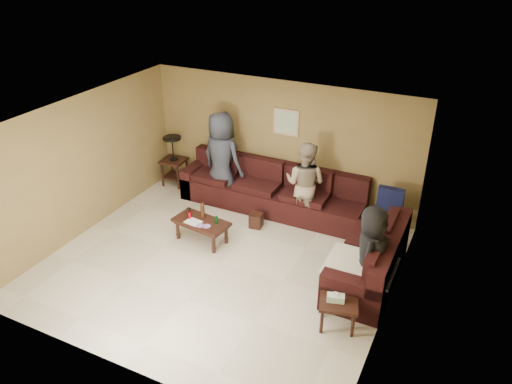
# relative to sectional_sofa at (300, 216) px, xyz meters

# --- Properties ---
(room) EXTENTS (5.60, 5.50, 2.50)m
(room) POSITION_rel_sectional_sofa_xyz_m (-0.81, -1.52, 1.34)
(room) COLOR beige
(room) RESTS_ON ground
(sectional_sofa) EXTENTS (4.65, 2.90, 0.97)m
(sectional_sofa) POSITION_rel_sectional_sofa_xyz_m (0.00, 0.00, 0.00)
(sectional_sofa) COLOR black
(sectional_sofa) RESTS_ON ground
(coffee_table) EXTENTS (1.05, 0.63, 0.70)m
(coffee_table) POSITION_rel_sectional_sofa_xyz_m (-1.45, -1.07, 0.03)
(coffee_table) COLOR black
(coffee_table) RESTS_ON ground
(end_table_left) EXTENTS (0.51, 0.51, 1.10)m
(end_table_left) POSITION_rel_sectional_sofa_xyz_m (-3.15, 0.62, 0.25)
(end_table_left) COLOR black
(end_table_left) RESTS_ON ground
(side_table_right) EXTENTS (0.63, 0.56, 0.58)m
(side_table_right) POSITION_rel_sectional_sofa_xyz_m (1.39, -2.12, 0.06)
(side_table_right) COLOR black
(side_table_right) RESTS_ON ground
(waste_bin) EXTENTS (0.25, 0.25, 0.27)m
(waste_bin) POSITION_rel_sectional_sofa_xyz_m (-0.78, -0.21, -0.19)
(waste_bin) COLOR black
(waste_bin) RESTS_ON ground
(wall_art) EXTENTS (0.52, 0.04, 0.52)m
(wall_art) POSITION_rel_sectional_sofa_xyz_m (-0.71, 0.96, 1.37)
(wall_art) COLOR tan
(wall_art) RESTS_ON ground
(person_left) EXTENTS (1.02, 0.77, 1.88)m
(person_left) POSITION_rel_sectional_sofa_xyz_m (-1.86, 0.44, 0.62)
(person_left) COLOR #2D323F
(person_left) RESTS_ON ground
(person_middle) EXTENTS (0.82, 0.65, 1.62)m
(person_middle) POSITION_rel_sectional_sofa_xyz_m (-0.05, 0.35, 0.49)
(person_middle) COLOR gray
(person_middle) RESTS_ON ground
(person_right) EXTENTS (0.52, 0.77, 1.53)m
(person_right) POSITION_rel_sectional_sofa_xyz_m (1.59, -1.27, 0.44)
(person_right) COLOR black
(person_right) RESTS_ON ground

